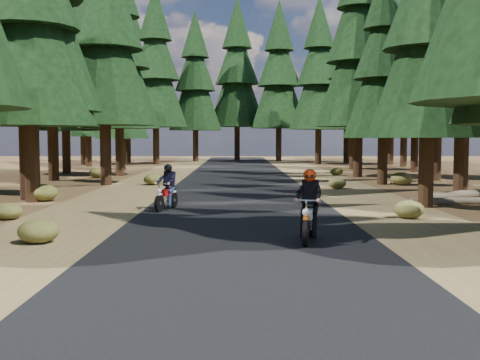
# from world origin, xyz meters

# --- Properties ---
(ground) EXTENTS (120.00, 120.00, 0.00)m
(ground) POSITION_xyz_m (0.00, 0.00, 0.00)
(ground) COLOR #412B17
(ground) RESTS_ON ground
(road) EXTENTS (6.00, 100.00, 0.01)m
(road) POSITION_xyz_m (0.00, 5.00, 0.01)
(road) COLOR black
(road) RESTS_ON ground
(shoulder_l) EXTENTS (3.20, 100.00, 0.01)m
(shoulder_l) POSITION_xyz_m (-4.60, 5.00, 0.00)
(shoulder_l) COLOR brown
(shoulder_l) RESTS_ON ground
(shoulder_r) EXTENTS (3.20, 100.00, 0.01)m
(shoulder_r) POSITION_xyz_m (4.60, 5.00, 0.00)
(shoulder_r) COLOR brown
(shoulder_r) RESTS_ON ground
(pine_forest) EXTENTS (34.59, 55.08, 16.32)m
(pine_forest) POSITION_xyz_m (-0.02, 21.05, 7.89)
(pine_forest) COLOR black
(pine_forest) RESTS_ON ground
(log_near) EXTENTS (5.03, 3.24, 0.32)m
(log_near) POSITION_xyz_m (8.81, 7.47, 0.16)
(log_near) COLOR #4C4233
(log_near) RESTS_ON ground
(log_far) EXTENTS (3.59, 0.59, 0.24)m
(log_far) POSITION_xyz_m (7.54, 5.27, 0.12)
(log_far) COLOR #4C4233
(log_far) RESTS_ON ground
(understory_shrubs) EXTENTS (16.69, 28.31, 0.62)m
(understory_shrubs) POSITION_xyz_m (-0.78, 9.46, 0.27)
(understory_shrubs) COLOR #474C1E
(understory_shrubs) RESTS_ON ground
(rider_lead) EXTENTS (0.90, 1.84, 1.57)m
(rider_lead) POSITION_xyz_m (1.46, -2.08, 0.53)
(rider_lead) COLOR silver
(rider_lead) RESTS_ON road
(rider_follow) EXTENTS (0.96, 1.67, 1.43)m
(rider_follow) POSITION_xyz_m (-2.28, 3.68, 0.48)
(rider_follow) COLOR #9D0A0A
(rider_follow) RESTS_ON road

